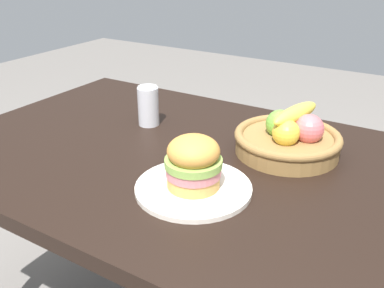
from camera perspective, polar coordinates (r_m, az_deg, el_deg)
dining_table at (r=1.22m, az=-0.73°, el=-5.62°), size 1.40×0.90×0.75m
plate at (r=1.00m, az=0.19°, el=-5.88°), size 0.27×0.27×0.01m
sandwich at (r=0.97m, az=0.19°, el=-2.44°), size 0.13×0.13×0.13m
soda_can at (r=1.35m, az=-5.86°, el=5.10°), size 0.07×0.07×0.13m
fruit_basket at (r=1.19m, az=12.79°, el=0.92°), size 0.29×0.29×0.14m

